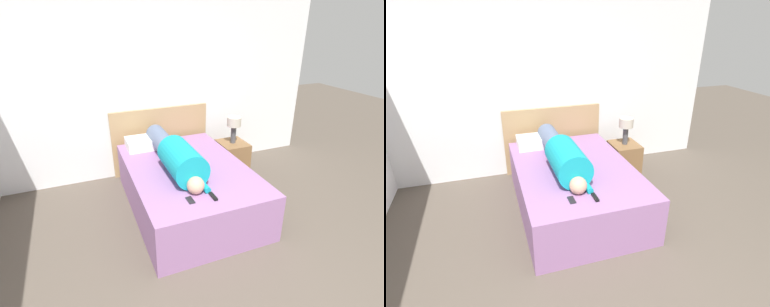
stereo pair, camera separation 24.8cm
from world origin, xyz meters
The scene contains 9 objects.
wall_back centered at (0.00, 3.29, 1.30)m, with size 5.61×0.06×2.60m.
bed centered at (0.16, 2.05, 0.29)m, with size 1.43×2.09×0.59m.
headboard centered at (0.16, 3.22, 0.52)m, with size 1.55×0.04×1.05m.
nightstand centered at (1.19, 2.72, 0.25)m, with size 0.42×0.47×0.51m.
table_lamp centered at (1.19, 2.72, 0.81)m, with size 0.22×0.22×0.42m.
person_lying centered at (0.02, 2.09, 0.76)m, with size 0.40×1.69×0.40m.
pillow_near_headboard centered at (-0.17, 2.86, 0.66)m, with size 0.56×0.37×0.14m.
tv_remote centered at (0.15, 1.29, 0.60)m, with size 0.04×0.15×0.02m.
cell_phone centered at (-0.09, 1.32, 0.59)m, with size 0.06×0.13×0.01m.
Camera 2 is at (-0.82, -1.18, 2.29)m, focal length 28.00 mm.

